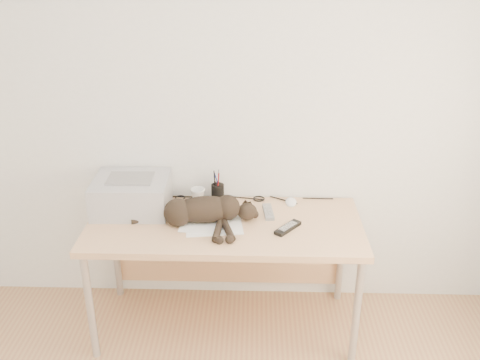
{
  "coord_description": "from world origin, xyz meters",
  "views": [
    {
      "loc": [
        0.17,
        -1.33,
        2.25
      ],
      "look_at": [
        0.09,
        1.34,
        1.04
      ],
      "focal_mm": 40.0,
      "sensor_mm": 36.0,
      "label": 1
    }
  ],
  "objects_px": {
    "printer": "(132,194)",
    "mouse": "(291,200)",
    "cat": "(201,211)",
    "mug": "(198,195)",
    "pen_cup": "(218,192)",
    "desk": "(226,235)"
  },
  "relations": [
    {
      "from": "desk",
      "to": "mouse",
      "type": "bearing_deg",
      "value": 24.45
    },
    {
      "from": "mouse",
      "to": "mug",
      "type": "bearing_deg",
      "value": -178.22
    },
    {
      "from": "desk",
      "to": "pen_cup",
      "type": "distance_m",
      "value": 0.28
    },
    {
      "from": "pen_cup",
      "to": "desk",
      "type": "bearing_deg",
      "value": -73.83
    },
    {
      "from": "mouse",
      "to": "desk",
      "type": "bearing_deg",
      "value": -152.66
    },
    {
      "from": "printer",
      "to": "cat",
      "type": "bearing_deg",
      "value": -19.83
    },
    {
      "from": "printer",
      "to": "cat",
      "type": "distance_m",
      "value": 0.46
    },
    {
      "from": "mug",
      "to": "cat",
      "type": "bearing_deg",
      "value": -80.23
    },
    {
      "from": "pen_cup",
      "to": "mouse",
      "type": "distance_m",
      "value": 0.46
    },
    {
      "from": "printer",
      "to": "mouse",
      "type": "relative_size",
      "value": 3.76
    },
    {
      "from": "cat",
      "to": "pen_cup",
      "type": "xyz_separation_m",
      "value": [
        0.08,
        0.29,
        -0.02
      ]
    },
    {
      "from": "mug",
      "to": "pen_cup",
      "type": "relative_size",
      "value": 0.44
    },
    {
      "from": "mug",
      "to": "pen_cup",
      "type": "xyz_separation_m",
      "value": [
        0.12,
        0.01,
        0.02
      ]
    },
    {
      "from": "desk",
      "to": "cat",
      "type": "relative_size",
      "value": 2.15
    },
    {
      "from": "printer",
      "to": "mouse",
      "type": "distance_m",
      "value": 0.98
    },
    {
      "from": "printer",
      "to": "pen_cup",
      "type": "xyz_separation_m",
      "value": [
        0.51,
        0.13,
        -0.05
      ]
    },
    {
      "from": "mouse",
      "to": "cat",
      "type": "bearing_deg",
      "value": -150.57
    },
    {
      "from": "printer",
      "to": "mug",
      "type": "relative_size",
      "value": 5.09
    },
    {
      "from": "pen_cup",
      "to": "mouse",
      "type": "height_order",
      "value": "pen_cup"
    },
    {
      "from": "cat",
      "to": "mouse",
      "type": "height_order",
      "value": "cat"
    },
    {
      "from": "printer",
      "to": "cat",
      "type": "xyz_separation_m",
      "value": [
        0.43,
        -0.16,
        -0.03
      ]
    },
    {
      "from": "mug",
      "to": "mouse",
      "type": "relative_size",
      "value": 0.74
    }
  ]
}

